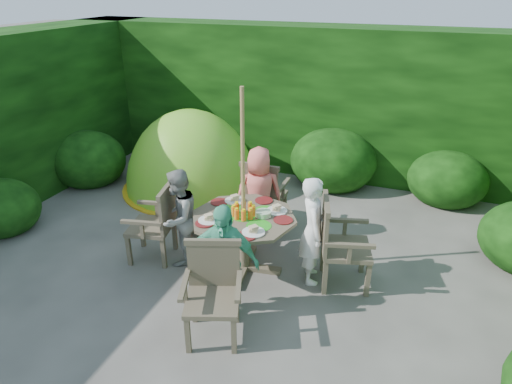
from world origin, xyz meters
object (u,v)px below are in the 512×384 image
(dome_tent, at_px, (192,187))
(garden_chair_left, at_px, (157,222))
(garden_chair_back, at_px, (263,193))
(child_back, at_px, (259,194))
(garden_chair_front, at_px, (213,290))
(child_right, at_px, (313,230))
(child_front, at_px, (223,261))
(parasol_pole, at_px, (243,186))
(garden_chair_right, at_px, (339,242))
(patio_table, at_px, (244,225))
(child_left, at_px, (179,218))

(dome_tent, bearing_deg, garden_chair_left, -91.09)
(garden_chair_left, relative_size, garden_chair_back, 0.99)
(dome_tent, bearing_deg, child_back, -53.00)
(garden_chair_front, relative_size, child_right, 0.72)
(garden_chair_front, relative_size, child_front, 0.73)
(parasol_pole, relative_size, garden_chair_front, 2.39)
(garden_chair_right, xyz_separation_m, child_front, (-0.98, -0.92, 0.09))
(child_right, bearing_deg, child_back, 32.20)
(parasol_pole, distance_m, child_front, 0.93)
(garden_chair_left, distance_m, garden_chair_front, 1.55)
(patio_table, bearing_deg, child_left, -172.37)
(garden_chair_right, bearing_deg, child_right, 79.29)
(garden_chair_front, xyz_separation_m, child_front, (-0.02, 0.30, 0.14))
(garden_chair_left, bearing_deg, child_front, 48.69)
(garden_chair_front, xyz_separation_m, child_right, (0.67, 1.20, 0.15))
(child_left, bearing_deg, patio_table, 96.44)
(child_front, bearing_deg, patio_table, 90.75)
(parasol_pole, relative_size, garden_chair_left, 2.34)
(child_left, bearing_deg, garden_chair_front, 41.80)
(child_left, height_order, child_front, child_front)
(garden_chair_left, bearing_deg, garden_chair_front, 39.31)
(parasol_pole, xyz_separation_m, garden_chair_back, (-0.16, 1.09, -0.59))
(patio_table, xyz_separation_m, child_right, (0.79, 0.10, 0.03))
(garden_chair_front, height_order, dome_tent, dome_tent)
(garden_chair_left, height_order, garden_chair_back, garden_chair_back)
(child_right, bearing_deg, parasol_pole, 77.20)
(garden_chair_right, height_order, child_back, child_back)
(garden_chair_left, xyz_separation_m, child_right, (1.88, 0.24, 0.13))
(patio_table, height_order, child_back, child_back)
(patio_table, xyz_separation_m, child_back, (-0.11, 0.79, 0.03))
(child_back, bearing_deg, child_right, 116.47)
(patio_table, bearing_deg, parasol_pole, -159.63)
(patio_table, relative_size, parasol_pole, 0.63)
(child_right, bearing_deg, patio_table, 77.13)
(garden_chair_front, distance_m, dome_tent, 3.56)
(child_front, bearing_deg, child_back, 91.05)
(patio_table, height_order, garden_chair_right, garden_chair_right)
(garden_chair_left, relative_size, garden_chair_front, 1.02)
(garden_chair_right, relative_size, dome_tent, 0.37)
(garden_chair_right, xyz_separation_m, garden_chair_back, (-1.24, 0.95, -0.02))
(garden_chair_back, relative_size, dome_tent, 0.35)
(patio_table, distance_m, child_back, 0.80)
(parasol_pole, distance_m, child_left, 0.94)
(patio_table, xyz_separation_m, child_left, (-0.80, -0.11, -0.00))
(garden_chair_right, relative_size, child_front, 0.80)
(child_left, bearing_deg, dome_tent, -156.34)
(garden_chair_left, xyz_separation_m, garden_chair_back, (0.93, 1.22, 0.01))
(patio_table, distance_m, dome_tent, 2.65)
(garden_chair_back, xyz_separation_m, child_back, (0.05, -0.29, 0.13))
(dome_tent, bearing_deg, parasol_pole, -66.31)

